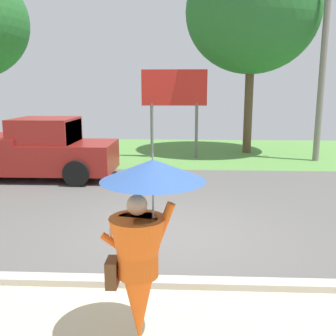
% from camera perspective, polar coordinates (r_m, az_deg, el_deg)
% --- Properties ---
extents(ground_plane, '(40.00, 22.00, 0.20)m').
position_cam_1_polar(ground_plane, '(10.39, 1.18, -4.03)').
color(ground_plane, '#565451').
extents(monk_pedestrian, '(1.12, 1.09, 2.13)m').
position_cam_1_polar(monk_pedestrian, '(4.16, -3.89, -11.44)').
color(monk_pedestrian, '#E55B19').
rests_on(monk_pedestrian, ground_plane).
extents(pickup_truck, '(5.20, 2.28, 1.88)m').
position_cam_1_polar(pickup_truck, '(12.75, -19.52, 2.47)').
color(pickup_truck, maroon).
rests_on(pickup_truck, ground_plane).
extents(utility_pole, '(1.80, 0.24, 7.68)m').
position_cam_1_polar(utility_pole, '(15.95, 22.09, 15.39)').
color(utility_pole, gray).
rests_on(utility_pole, ground_plane).
extents(roadside_billboard, '(2.60, 0.12, 3.50)m').
position_cam_1_polar(roadside_billboard, '(15.52, 0.93, 10.90)').
color(roadside_billboard, slate).
rests_on(roadside_billboard, ground_plane).
extents(tree_left_far, '(5.50, 5.50, 8.35)m').
position_cam_1_polar(tree_left_far, '(17.39, 12.40, 21.63)').
color(tree_left_far, brown).
rests_on(tree_left_far, ground_plane).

